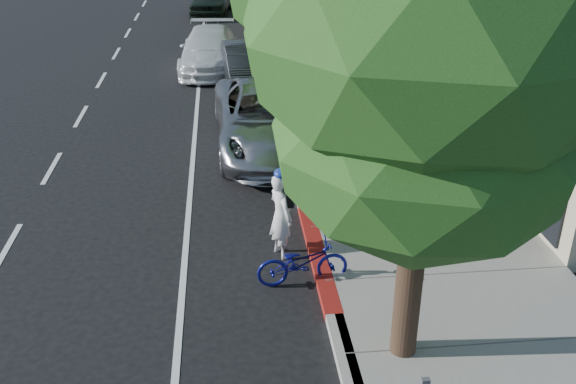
{
  "coord_description": "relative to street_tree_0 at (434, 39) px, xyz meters",
  "views": [
    {
      "loc": [
        -1.66,
        -9.63,
        6.74
      ],
      "look_at": [
        -0.56,
        1.27,
        1.35
      ],
      "focal_mm": 40.0,
      "sensor_mm": 36.0,
      "label": 1
    }
  ],
  "objects": [
    {
      "name": "ground",
      "position": [
        -0.9,
        2.0,
        -4.96
      ],
      "size": [
        120.0,
        120.0,
        0.0
      ],
      "primitive_type": "plane",
      "color": "black",
      "rests_on": "ground"
    },
    {
      "name": "sidewalk",
      "position": [
        1.4,
        10.0,
        -4.89
      ],
      "size": [
        4.6,
        56.0,
        0.15
      ],
      "primitive_type": "cube",
      "color": "gray",
      "rests_on": "ground"
    },
    {
      "name": "curb",
      "position": [
        -0.9,
        10.0,
        -4.89
      ],
      "size": [
        0.3,
        56.0,
        0.15
      ],
      "primitive_type": "cube",
      "color": "#9E998E",
      "rests_on": "ground"
    },
    {
      "name": "curb_red_segment",
      "position": [
        -0.9,
        3.0,
        -4.89
      ],
      "size": [
        0.32,
        4.0,
        0.15
      ],
      "primitive_type": "cube",
      "color": "maroon",
      "rests_on": "ground"
    },
    {
      "name": "street_tree_0",
      "position": [
        0.0,
        0.0,
        0.0
      ],
      "size": [
        4.82,
        4.82,
        8.01
      ],
      "color": "black",
      "rests_on": "ground"
    },
    {
      "name": "cyclist",
      "position": [
        -1.6,
        3.23,
        -4.09
      ],
      "size": [
        0.64,
        0.75,
        1.74
      ],
      "primitive_type": "imported",
      "rotation": [
        0.0,
        0.0,
        2.01
      ],
      "color": "white",
      "rests_on": "ground"
    },
    {
      "name": "bicycle",
      "position": [
        -1.3,
        2.19,
        -4.52
      ],
      "size": [
        1.73,
        0.73,
        0.88
      ],
      "primitive_type": "imported",
      "rotation": [
        0.0,
        0.0,
        1.66
      ],
      "color": "navy",
      "rests_on": "ground"
    },
    {
      "name": "silver_suv",
      "position": [
        -1.4,
        8.82,
        -4.11
      ],
      "size": [
        3.02,
        6.25,
        1.72
      ],
      "primitive_type": "imported",
      "rotation": [
        0.0,
        0.0,
        0.03
      ],
      "color": "#A5A6AA",
      "rests_on": "ground"
    },
    {
      "name": "dark_sedan",
      "position": [
        -1.67,
        14.07,
        -4.15
      ],
      "size": [
        2.07,
        5.03,
        1.62
      ],
      "primitive_type": "imported",
      "rotation": [
        0.0,
        0.0,
        0.07
      ],
      "color": "black",
      "rests_on": "ground"
    },
    {
      "name": "white_pickup",
      "position": [
        -3.1,
        17.14,
        -4.21
      ],
      "size": [
        2.39,
        5.3,
        1.51
      ],
      "primitive_type": "imported",
      "rotation": [
        0.0,
        0.0,
        -0.05
      ],
      "color": "white",
      "rests_on": "ground"
    },
    {
      "name": "pedestrian",
      "position": [
        2.98,
        8.7,
        -3.99
      ],
      "size": [
        0.96,
        0.85,
        1.66
      ],
      "primitive_type": "imported",
      "rotation": [
        0.0,
        0.0,
        3.46
      ],
      "color": "black",
      "rests_on": "sidewalk"
    }
  ]
}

